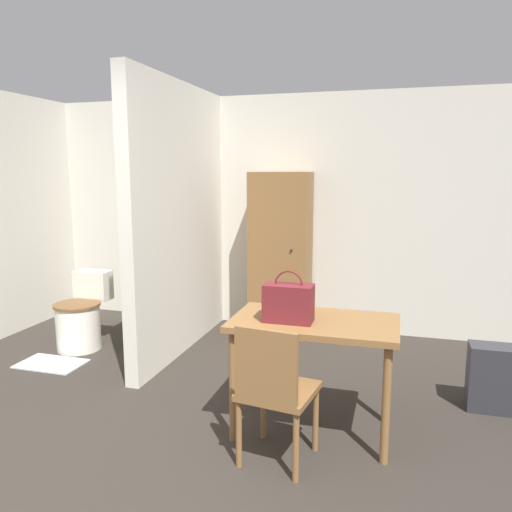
{
  "coord_description": "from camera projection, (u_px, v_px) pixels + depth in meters",
  "views": [
    {
      "loc": [
        1.49,
        -1.72,
        1.7
      ],
      "look_at": [
        0.44,
        1.89,
        1.06
      ],
      "focal_mm": 35.0,
      "sensor_mm": 36.0,
      "label": 1
    }
  ],
  "objects": [
    {
      "name": "toilet",
      "position": [
        81.0,
        318.0,
        4.84
      ],
      "size": [
        0.44,
        0.59,
        0.72
      ],
      "color": "silver",
      "rests_on": "ground_plane"
    },
    {
      "name": "bath_mat",
      "position": [
        51.0,
        364.0,
        4.45
      ],
      "size": [
        0.57,
        0.36,
        0.01
      ],
      "color": "#B2BCC6",
      "rests_on": "ground_plane"
    },
    {
      "name": "wooden_cabinet",
      "position": [
        281.0,
        254.0,
        5.21
      ],
      "size": [
        0.6,
        0.48,
        1.7
      ],
      "color": "brown",
      "rests_on": "ground_plane"
    },
    {
      "name": "wooden_chair",
      "position": [
        274.0,
        388.0,
        2.86
      ],
      "size": [
        0.47,
        0.47,
        0.86
      ],
      "rotation": [
        0.0,
        0.0,
        -0.15
      ],
      "color": "brown",
      "rests_on": "ground_plane"
    },
    {
      "name": "space_heater",
      "position": [
        491.0,
        378.0,
        3.57
      ],
      "size": [
        0.32,
        0.21,
        0.48
      ],
      "color": "#2D2D33",
      "rests_on": "ground_plane"
    },
    {
      "name": "dining_table",
      "position": [
        314.0,
        335.0,
        3.2
      ],
      "size": [
        1.05,
        0.62,
        0.76
      ],
      "color": "brown",
      "rests_on": "ground_plane"
    },
    {
      "name": "wall_back",
      "position": [
        261.0,
        213.0,
        5.51
      ],
      "size": [
        5.79,
        0.12,
        2.5
      ],
      "color": "beige",
      "rests_on": "ground_plane"
    },
    {
      "name": "partition_wall",
      "position": [
        180.0,
        220.0,
        4.67
      ],
      "size": [
        0.12,
        1.95,
        2.5
      ],
      "color": "beige",
      "rests_on": "ground_plane"
    },
    {
      "name": "handbag",
      "position": [
        288.0,
        303.0,
        3.12
      ],
      "size": [
        0.31,
        0.16,
        0.33
      ],
      "color": "maroon",
      "rests_on": "dining_table"
    }
  ]
}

